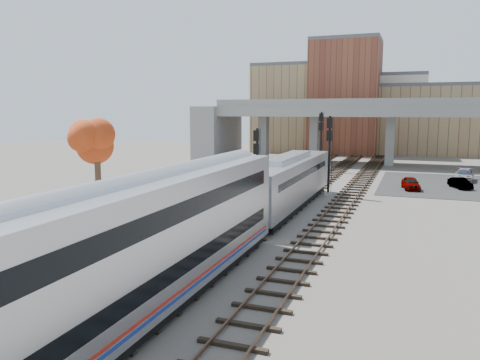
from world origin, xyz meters
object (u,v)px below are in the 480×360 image
Objects in this scene: signal_mast_mid at (329,156)px; signal_mast_far at (321,141)px; car_c at (464,175)px; car_a at (411,183)px; signal_mast_near at (257,172)px; tree at (96,140)px; car_b at (460,183)px; locomotive at (288,181)px; coach at (122,256)px.

signal_mast_mid is 18.02m from signal_mast_far.
car_c is (16.80, -3.40, -3.22)m from signal_mast_far.
car_a is 0.80× the size of car_c.
signal_mast_mid is at bearing 64.77° from signal_mast_near.
car_b is at bearing 42.66° from tree.
signal_mast_near is 28.46m from car_c.
signal_mast_mid is 20.83m from tree.
signal_mast_mid is 9.93m from car_a.
signal_mast_far is 16.34m from car_a.
locomotive is at bearing -85.14° from signal_mast_far.
tree reaches higher than signal_mast_far.
signal_mast_mid is 0.96× the size of signal_mast_far.
locomotive reaches higher than car_b.
car_c is at bearing 48.08° from signal_mast_mid.
coach is 3.22× the size of tree.
coach is 3.86× the size of signal_mast_near.
signal_mast_mid is at bearing 74.37° from locomotive.
signal_mast_near is 1.41× the size of car_c.
signal_mast_near is 18.81m from car_a.
signal_mast_far is 18.65m from car_b.
coach is 7.66× the size of car_b.
tree is (-11.97, 14.44, 2.97)m from coach.
tree reaches higher than locomotive.
locomotive is 24.84m from signal_mast_far.
tree is at bearing -144.72° from car_a.
signal_mast_mid is (4.10, 8.70, 0.61)m from signal_mast_near.
locomotive is 14.91m from tree.
coach is 6.85× the size of car_a.
signal_mast_near is 12.18m from tree.
car_b is (13.86, 38.25, -2.22)m from coach.
car_a is at bearing 55.46° from locomotive.
signal_mast_near is at bearing -115.23° from signal_mast_mid.
signal_mast_far is (0.00, 26.25, 0.82)m from signal_mast_near.
tree is 40.06m from car_c.
signal_mast_near is 0.84× the size of signal_mast_far.
coach reaches higher than car_c.
signal_mast_far is 0.99× the size of tree.
signal_mast_mid reaches higher than locomotive.
car_a is (11.27, -11.38, -3.26)m from signal_mast_far.
car_c is (26.68, 29.46, -5.06)m from tree.
signal_mast_mid is 1.60× the size of car_c.
signal_mast_mid reaches higher than coach.
signal_mast_near is at bearing -90.00° from signal_mast_far.
tree is at bearing 129.67° from coach.
car_c is at bearing 71.48° from coach.
signal_mast_near reaches higher than car_c.
signal_mast_near is 0.83× the size of tree.
locomotive is 0.76× the size of coach.
locomotive is 25.92m from car_c.
car_c is at bearing 47.84° from tree.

